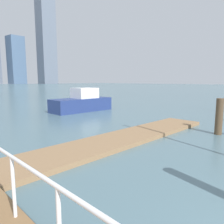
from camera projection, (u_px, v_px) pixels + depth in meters
name	position (u px, v px, depth m)	size (l,w,h in m)	color
floating_dock	(121.00, 139.00, 9.50)	(11.90, 2.00, 0.18)	#93704C
dock_piling_0	(219.00, 117.00, 10.55)	(0.35, 0.35, 1.80)	brown
moored_boat_1	(82.00, 102.00, 18.80)	(5.40, 2.10, 2.01)	navy
skyline_tower_6	(16.00, 60.00, 167.36)	(10.78, 10.07, 36.29)	slate
skyline_tower_7	(46.00, 32.00, 169.47)	(11.70, 12.00, 81.84)	slate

